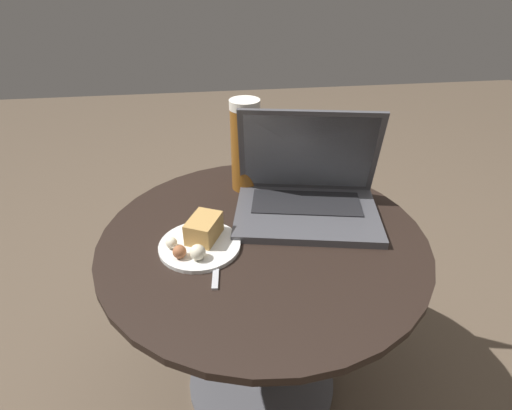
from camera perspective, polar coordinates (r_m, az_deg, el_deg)
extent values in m
plane|color=brown|center=(1.28, 0.77, -23.69)|extent=(6.00, 6.00, 0.00)
cylinder|color=#515156|center=(1.27, 0.78, -23.50)|extent=(0.41, 0.41, 0.01)
cylinder|color=#515156|center=(1.07, 0.88, -15.74)|extent=(0.06, 0.06, 0.49)
cylinder|color=black|center=(0.90, 1.01, -4.66)|extent=(0.72, 0.72, 0.02)
cube|color=#47474C|center=(0.95, 7.22, -1.27)|extent=(0.37, 0.29, 0.02)
cube|color=black|center=(0.98, 7.18, 0.34)|extent=(0.28, 0.16, 0.00)
cube|color=#47474C|center=(0.97, 7.49, 7.50)|extent=(0.34, 0.13, 0.22)
cube|color=silver|center=(0.97, 7.49, 7.39)|extent=(0.31, 0.11, 0.20)
cylinder|color=brown|center=(1.03, -1.54, 7.86)|extent=(0.07, 0.07, 0.22)
cylinder|color=white|center=(0.99, -1.64, 14.18)|extent=(0.08, 0.08, 0.02)
cylinder|color=silver|center=(0.86, -8.03, -5.75)|extent=(0.17, 0.17, 0.01)
cube|color=tan|center=(0.86, -7.45, -3.31)|extent=(0.09, 0.10, 0.05)
sphere|color=#9E5B38|center=(0.82, -10.88, -6.57)|extent=(0.03, 0.03, 0.03)
sphere|color=beige|center=(0.85, -12.00, -5.30)|extent=(0.02, 0.02, 0.02)
sphere|color=beige|center=(0.81, -8.34, -6.69)|extent=(0.03, 0.03, 0.03)
cube|color=#B2B2B7|center=(0.81, -5.69, -8.60)|extent=(0.03, 0.14, 0.00)
cube|color=#B2B2B7|center=(0.89, -5.41, -4.56)|extent=(0.03, 0.06, 0.00)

